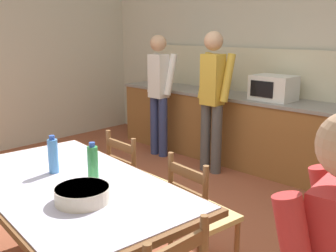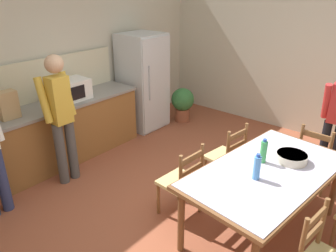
{
  "view_description": "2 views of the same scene",
  "coord_description": "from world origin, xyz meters",
  "px_view_note": "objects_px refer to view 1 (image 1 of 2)",
  "views": [
    {
      "loc": [
        2.47,
        -2.12,
        1.77
      ],
      "look_at": [
        0.39,
        0.05,
        1.02
      ],
      "focal_mm": 42.0,
      "sensor_mm": 36.0,
      "label": 1
    },
    {
      "loc": [
        -2.53,
        -1.87,
        2.54
      ],
      "look_at": [
        -0.27,
        0.02,
        1.23
      ],
      "focal_mm": 35.0,
      "sensor_mm": 36.0,
      "label": 2
    }
  ],
  "objects_px": {
    "bottle_near_centre": "(53,156)",
    "bottle_off_centre": "(93,164)",
    "serving_bowl": "(82,193)",
    "chair_side_far_left": "(134,182)",
    "microwave": "(273,88)",
    "paper_bag": "(211,79)",
    "dining_table": "(70,193)",
    "chair_side_far_right": "(200,216)",
    "person_at_counter": "(213,95)",
    "person_at_sink": "(159,89)"
  },
  "relations": [
    {
      "from": "bottle_near_centre",
      "to": "bottle_off_centre",
      "type": "relative_size",
      "value": 1.0
    },
    {
      "from": "bottle_near_centre",
      "to": "serving_bowl",
      "type": "bearing_deg",
      "value": -14.06
    },
    {
      "from": "bottle_near_centre",
      "to": "chair_side_far_left",
      "type": "bearing_deg",
      "value": 96.73
    },
    {
      "from": "microwave",
      "to": "paper_bag",
      "type": "bearing_deg",
      "value": -179.54
    },
    {
      "from": "dining_table",
      "to": "chair_side_far_left",
      "type": "bearing_deg",
      "value": 111.31
    },
    {
      "from": "paper_bag",
      "to": "dining_table",
      "type": "height_order",
      "value": "paper_bag"
    },
    {
      "from": "dining_table",
      "to": "bottle_off_centre",
      "type": "height_order",
      "value": "bottle_off_centre"
    },
    {
      "from": "microwave",
      "to": "dining_table",
      "type": "xyz_separation_m",
      "value": [
        0.21,
        -3.03,
        -0.36
      ]
    },
    {
      "from": "chair_side_far_right",
      "to": "person_at_counter",
      "type": "xyz_separation_m",
      "value": [
        -1.25,
        1.75,
        0.54
      ]
    },
    {
      "from": "microwave",
      "to": "person_at_sink",
      "type": "height_order",
      "value": "person_at_sink"
    },
    {
      "from": "bottle_off_centre",
      "to": "person_at_counter",
      "type": "distance_m",
      "value": 2.54
    },
    {
      "from": "person_at_sink",
      "to": "paper_bag",
      "type": "bearing_deg",
      "value": -47.08
    },
    {
      "from": "paper_bag",
      "to": "bottle_near_centre",
      "type": "relative_size",
      "value": 1.33
    },
    {
      "from": "paper_bag",
      "to": "person_at_sink",
      "type": "relative_size",
      "value": 0.21
    },
    {
      "from": "bottle_off_centre",
      "to": "chair_side_far_right",
      "type": "bearing_deg",
      "value": 57.84
    },
    {
      "from": "paper_bag",
      "to": "dining_table",
      "type": "bearing_deg",
      "value": -68.87
    },
    {
      "from": "chair_side_far_right",
      "to": "person_at_sink",
      "type": "xyz_separation_m",
      "value": [
        -2.2,
        1.77,
        0.51
      ]
    },
    {
      "from": "dining_table",
      "to": "person_at_sink",
      "type": "xyz_separation_m",
      "value": [
        -1.69,
        2.53,
        0.25
      ]
    },
    {
      "from": "bottle_near_centre",
      "to": "chair_side_far_left",
      "type": "relative_size",
      "value": 0.3
    },
    {
      "from": "paper_bag",
      "to": "bottle_near_centre",
      "type": "bearing_deg",
      "value": -72.68
    },
    {
      "from": "person_at_counter",
      "to": "bottle_off_centre",
      "type": "bearing_deg",
      "value": -160.39
    },
    {
      "from": "dining_table",
      "to": "bottle_near_centre",
      "type": "distance_m",
      "value": 0.31
    },
    {
      "from": "serving_bowl",
      "to": "microwave",
      "type": "bearing_deg",
      "value": 99.64
    },
    {
      "from": "person_at_counter",
      "to": "serving_bowl",
      "type": "bearing_deg",
      "value": -157.92
    },
    {
      "from": "person_at_counter",
      "to": "paper_bag",
      "type": "bearing_deg",
      "value": 39.55
    },
    {
      "from": "paper_bag",
      "to": "dining_table",
      "type": "distance_m",
      "value": 3.26
    },
    {
      "from": "microwave",
      "to": "serving_bowl",
      "type": "bearing_deg",
      "value": -80.36
    },
    {
      "from": "chair_side_far_right",
      "to": "microwave",
      "type": "bearing_deg",
      "value": -65.15
    },
    {
      "from": "bottle_near_centre",
      "to": "chair_side_far_left",
      "type": "xyz_separation_m",
      "value": [
        -0.1,
        0.82,
        -0.47
      ]
    },
    {
      "from": "paper_bag",
      "to": "microwave",
      "type": "bearing_deg",
      "value": 0.46
    },
    {
      "from": "serving_bowl",
      "to": "chair_side_far_right",
      "type": "height_order",
      "value": "chair_side_far_right"
    },
    {
      "from": "bottle_off_centre",
      "to": "serving_bowl",
      "type": "bearing_deg",
      "value": -47.42
    },
    {
      "from": "bottle_off_centre",
      "to": "chair_side_far_left",
      "type": "distance_m",
      "value": 0.97
    },
    {
      "from": "paper_bag",
      "to": "dining_table",
      "type": "xyz_separation_m",
      "value": [
        1.17,
        -3.02,
        -0.39
      ]
    },
    {
      "from": "bottle_near_centre",
      "to": "serving_bowl",
      "type": "height_order",
      "value": "bottle_near_centre"
    },
    {
      "from": "person_at_counter",
      "to": "chair_side_far_left",
      "type": "bearing_deg",
      "value": -166.0
    },
    {
      "from": "person_at_sink",
      "to": "bottle_off_centre",
      "type": "bearing_deg",
      "value": -143.22
    },
    {
      "from": "person_at_sink",
      "to": "dining_table",
      "type": "bearing_deg",
      "value": -146.16
    },
    {
      "from": "chair_side_far_left",
      "to": "serving_bowl",
      "type": "bearing_deg",
      "value": 127.75
    },
    {
      "from": "dining_table",
      "to": "bottle_near_centre",
      "type": "xyz_separation_m",
      "value": [
        -0.23,
        0.03,
        0.2
      ]
    },
    {
      "from": "chair_side_far_right",
      "to": "chair_side_far_left",
      "type": "xyz_separation_m",
      "value": [
        -0.84,
        0.09,
        0.0
      ]
    },
    {
      "from": "paper_bag",
      "to": "bottle_near_centre",
      "type": "height_order",
      "value": "paper_bag"
    },
    {
      "from": "bottle_near_centre",
      "to": "person_at_counter",
      "type": "height_order",
      "value": "person_at_counter"
    },
    {
      "from": "person_at_sink",
      "to": "chair_side_far_right",
      "type": "bearing_deg",
      "value": -128.86
    },
    {
      "from": "paper_bag",
      "to": "person_at_counter",
      "type": "bearing_deg",
      "value": -50.45
    },
    {
      "from": "serving_bowl",
      "to": "bottle_off_centre",
      "type": "bearing_deg",
      "value": 132.58
    },
    {
      "from": "chair_side_far_left",
      "to": "person_at_counter",
      "type": "xyz_separation_m",
      "value": [
        -0.41,
        1.66,
        0.54
      ]
    },
    {
      "from": "serving_bowl",
      "to": "person_at_sink",
      "type": "height_order",
      "value": "person_at_sink"
    },
    {
      "from": "serving_bowl",
      "to": "bottle_near_centre",
      "type": "bearing_deg",
      "value": 165.94
    },
    {
      "from": "dining_table",
      "to": "person_at_counter",
      "type": "bearing_deg",
      "value": 106.54
    }
  ]
}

